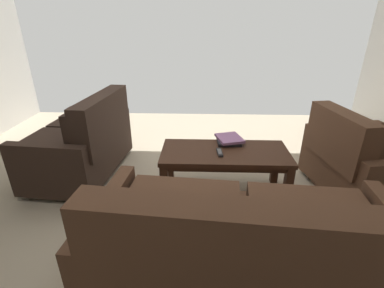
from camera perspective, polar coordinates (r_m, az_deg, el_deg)
name	(u,v)px	position (r m, az deg, el deg)	size (l,w,h in m)	color
ground_plane	(184,193)	(2.81, -1.72, -10.18)	(5.86, 5.13, 0.01)	#B7A88E
sofa_main	(245,251)	(1.72, 10.87, -20.87)	(1.85, 1.02, 0.89)	black
loveseat_near	(84,142)	(3.20, -21.46, 0.36)	(0.89, 1.27, 0.90)	black
coffee_table	(225,158)	(2.63, 6.78, -2.85)	(1.19, 0.54, 0.47)	#3D2316
armchair_side	(363,161)	(3.09, 31.83, -3.03)	(1.01, 1.09, 0.85)	black
book_stack	(229,140)	(2.78, 7.66, 0.91)	(0.29, 0.32, 0.06)	black
tv_remote	(220,152)	(2.54, 5.73, -1.74)	(0.06, 0.16, 0.02)	black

